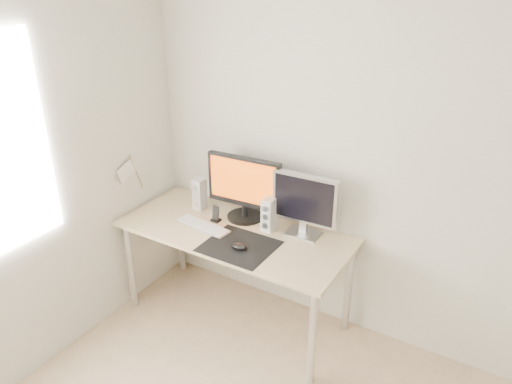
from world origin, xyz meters
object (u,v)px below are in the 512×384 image
at_px(second_monitor, 305,202).
at_px(phone_dock, 216,217).
at_px(desk, 235,240).
at_px(speaker_right, 268,215).
at_px(keyboard, 203,226).
at_px(mouse, 239,246).
at_px(speaker_left, 199,194).
at_px(main_monitor, 244,186).

xyz_separation_m(second_monitor, phone_dock, (-0.61, -0.15, -0.21)).
height_order(desk, speaker_right, speaker_right).
distance_m(speaker_right, phone_dock, 0.40).
bearing_deg(desk, speaker_right, 33.14).
bearing_deg(keyboard, second_monitor, 22.48).
bearing_deg(second_monitor, keyboard, -157.52).
xyz_separation_m(mouse, speaker_right, (0.03, 0.31, 0.10)).
bearing_deg(speaker_left, desk, -19.53).
relative_size(speaker_left, speaker_right, 1.00).
distance_m(mouse, keyboard, 0.39).
height_order(main_monitor, second_monitor, main_monitor).
height_order(desk, speaker_left, speaker_left).
bearing_deg(phone_dock, desk, -13.10).
xyz_separation_m(second_monitor, keyboard, (-0.64, -0.27, -0.23)).
bearing_deg(second_monitor, desk, -155.26).
height_order(mouse, phone_dock, phone_dock).
bearing_deg(desk, phone_dock, 166.90).
height_order(desk, main_monitor, main_monitor).
bearing_deg(phone_dock, second_monitor, 13.86).
bearing_deg(desk, mouse, -50.08).
bearing_deg(main_monitor, speaker_right, -14.60).
height_order(main_monitor, speaker_left, main_monitor).
distance_m(desk, speaker_right, 0.30).
xyz_separation_m(main_monitor, second_monitor, (0.46, 0.01, -0.01)).
bearing_deg(phone_dock, keyboard, -104.96).
xyz_separation_m(mouse, second_monitor, (0.27, 0.38, 0.22)).
distance_m(second_monitor, keyboard, 0.73).
bearing_deg(second_monitor, main_monitor, -178.78).
xyz_separation_m(desk, keyboard, (-0.22, -0.07, 0.09)).
bearing_deg(main_monitor, keyboard, -125.27).
relative_size(second_monitor, speaker_right, 1.92).
height_order(main_monitor, phone_dock, main_monitor).
height_order(desk, keyboard, keyboard).
relative_size(mouse, keyboard, 0.24).
bearing_deg(mouse, main_monitor, 117.68).
height_order(desk, second_monitor, second_monitor).
height_order(speaker_left, phone_dock, speaker_left).
bearing_deg(main_monitor, speaker_left, -173.45).
relative_size(desk, main_monitor, 2.90).
xyz_separation_m(speaker_left, phone_dock, (0.21, -0.10, -0.08)).
xyz_separation_m(mouse, phone_dock, (-0.35, 0.23, 0.01)).
distance_m(second_monitor, speaker_right, 0.27).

